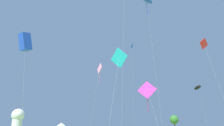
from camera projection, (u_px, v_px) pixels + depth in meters
name	position (u px, v px, depth m)	size (l,w,h in m)	color
kite_cyan_diamond	(119.00, 58.00, 26.73)	(2.82, 3.15, 12.42)	#1EB7CC
kite_blue_diamond	(132.00, 48.00, 66.47)	(0.79, 1.85, 28.96)	blue
kite_red_diamond	(204.00, 45.00, 37.33)	(3.02, 2.85, 18.20)	red
kite_black_parafoil	(197.00, 88.00, 55.96)	(2.31, 4.34, 13.35)	black
kite_blue_parafoil	(146.00, 0.00, 39.00)	(3.58, 3.64, 26.74)	blue
kite_blue_box	(25.00, 42.00, 32.28)	(3.28, 2.70, 16.90)	blue
kite_pink_diamond	(99.00, 70.00, 37.67)	(2.12, 2.05, 13.82)	pink
kite_magenta_diamond	(147.00, 91.00, 31.80)	(3.00, 3.02, 9.24)	#E02DA3
observatory_dome	(18.00, 118.00, 102.17)	(6.40, 6.40, 10.80)	white
tree_distant_left	(174.00, 120.00, 76.25)	(3.36, 3.36, 6.19)	brown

